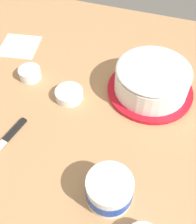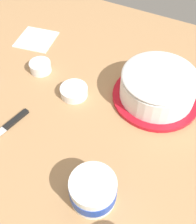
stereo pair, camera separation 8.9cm
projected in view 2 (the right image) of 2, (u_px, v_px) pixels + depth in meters
The scene contains 7 objects.
ground_plane at pixel (64, 131), 0.88m from camera, with size 1.54×1.54×0.00m, color tan.
frosted_cake at pixel (158, 86), 0.93m from camera, with size 0.30×0.30×0.12m.
frosting_tub at pixel (93, 190), 0.71m from camera, with size 0.12×0.12×0.09m.
spreading_knife at pixel (4, 129), 0.88m from camera, with size 0.24×0.06×0.01m.
sprinkle_bowl_green at pixel (74, 91), 0.97m from camera, with size 0.10×0.10×0.03m.
sprinkle_bowl_pink at pixel (40, 67), 1.05m from camera, with size 0.08×0.08×0.04m.
paper_napkin at pixel (36, 39), 1.18m from camera, with size 0.15×0.15×0.01m, color white.
Camera 2 is at (-0.41, -0.33, 0.72)m, focal length 44.98 mm.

